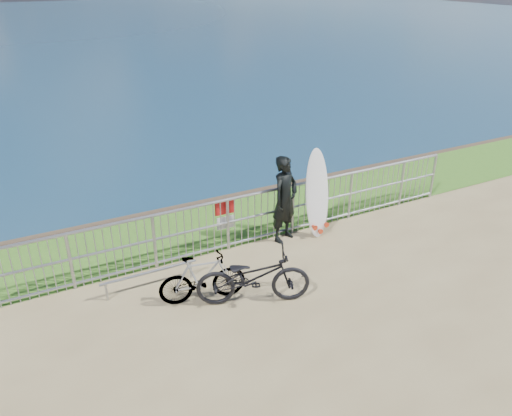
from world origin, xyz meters
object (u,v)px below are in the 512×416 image
bicycle_far (202,278)px  surfer (285,199)px  surfboard (317,197)px  bicycle_near (253,277)px

bicycle_far → surfer: bearing=-50.6°
surfboard → bicycle_near: bearing=-146.1°
surfer → bicycle_far: surfer is taller
surfboard → bicycle_near: surfboard is taller
bicycle_near → surfboard: bearing=-35.0°
bicycle_near → bicycle_far: 0.86m
surfer → bicycle_near: bearing=-157.0°
surfer → bicycle_far: (-2.31, -1.22, -0.47)m
surfboard → bicycle_near: size_ratio=0.98×
surfer → surfboard: (0.71, -0.12, -0.05)m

